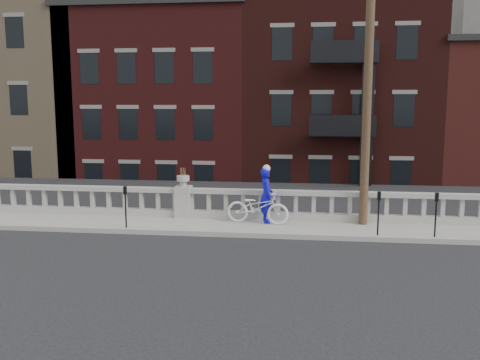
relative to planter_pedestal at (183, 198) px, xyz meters
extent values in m
plane|color=black|center=(0.00, -3.95, -0.83)|extent=(120.00, 120.00, 0.00)
cube|color=gray|center=(0.00, -0.95, -0.76)|extent=(32.00, 2.20, 0.15)
cube|color=gray|center=(0.00, 0.00, -0.56)|extent=(28.00, 0.34, 0.25)
cube|color=gray|center=(0.00, 0.00, 0.27)|extent=(28.00, 0.34, 0.16)
cube|color=gray|center=(0.00, 0.00, -0.13)|extent=(0.55, 0.55, 1.10)
cylinder|color=gray|center=(0.00, 0.00, 0.52)|extent=(0.24, 0.24, 0.20)
cylinder|color=gray|center=(0.00, 0.00, 0.70)|extent=(0.44, 0.44, 0.18)
cube|color=#605E59|center=(0.00, 0.35, -3.26)|extent=(36.00, 0.50, 5.15)
cube|color=black|center=(0.00, 22.00, -6.08)|extent=(80.00, 44.00, 0.50)
cube|color=#595651|center=(-2.00, 4.50, -3.83)|extent=(16.00, 7.00, 4.00)
cube|color=#441313|center=(-4.00, 16.00, 1.17)|extent=(10.00, 14.00, 14.00)
cube|color=black|center=(-4.00, 16.00, 8.32)|extent=(10.30, 14.30, 0.30)
cube|color=black|center=(6.00, 16.00, 1.92)|extent=(10.00, 14.00, 15.50)
cylinder|color=#422D1E|center=(6.20, -0.35, 4.32)|extent=(0.28, 0.28, 10.00)
cylinder|color=black|center=(-1.49, -1.80, -0.13)|extent=(0.05, 0.05, 1.10)
cube|color=black|center=(-1.49, -1.80, 0.55)|extent=(0.10, 0.08, 0.26)
cube|color=black|center=(-1.49, -1.85, 0.59)|extent=(0.06, 0.01, 0.08)
cylinder|color=black|center=(6.50, -1.80, -0.13)|extent=(0.05, 0.05, 1.10)
cube|color=black|center=(6.50, -1.80, 0.55)|extent=(0.10, 0.08, 0.26)
cube|color=black|center=(6.50, -1.85, 0.59)|extent=(0.06, 0.01, 0.08)
cylinder|color=black|center=(8.19, -1.80, -0.13)|extent=(0.05, 0.05, 1.10)
cube|color=black|center=(8.19, -1.80, 0.55)|extent=(0.10, 0.08, 0.26)
cube|color=black|center=(8.19, -1.85, 0.59)|extent=(0.06, 0.01, 0.08)
imported|color=white|center=(2.70, -0.67, -0.13)|extent=(2.19, 1.05, 1.11)
imported|color=#0D0CC0|center=(2.97, -0.47, 0.25)|extent=(0.61, 0.77, 1.86)
camera|label=1|loc=(4.25, -18.14, 3.51)|focal=40.00mm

